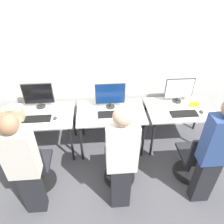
# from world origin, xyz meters

# --- Properties ---
(ground_plane) EXTENTS (20.00, 20.00, 0.00)m
(ground_plane) POSITION_xyz_m (0.00, 0.00, 0.00)
(ground_plane) COLOR #4C4C51
(wall_back) EXTENTS (12.00, 0.05, 2.80)m
(wall_back) POSITION_xyz_m (0.00, 0.84, 1.40)
(wall_back) COLOR silver
(wall_back) RESTS_ON ground_plane
(desk_left) EXTENTS (1.11, 0.71, 0.75)m
(desk_left) POSITION_xyz_m (-1.16, 0.36, 0.67)
(desk_left) COLOR silver
(desk_left) RESTS_ON ground_plane
(monitor_left) EXTENTS (0.48, 0.16, 0.44)m
(monitor_left) POSITION_xyz_m (-1.16, 0.59, 0.99)
(monitor_left) COLOR #2D2D2D
(monitor_left) RESTS_ON desk_left
(keyboard_left) EXTENTS (0.43, 0.17, 0.02)m
(keyboard_left) POSITION_xyz_m (-1.16, 0.25, 0.76)
(keyboard_left) COLOR black
(keyboard_left) RESTS_ON desk_left
(mouse_left) EXTENTS (0.06, 0.09, 0.03)m
(mouse_left) POSITION_xyz_m (-0.88, 0.23, 0.77)
(mouse_left) COLOR #333333
(mouse_left) RESTS_ON desk_left
(office_chair_left) EXTENTS (0.48, 0.48, 0.92)m
(office_chair_left) POSITION_xyz_m (-1.14, -0.41, 0.38)
(office_chair_left) COLOR black
(office_chair_left) RESTS_ON ground_plane
(person_left) EXTENTS (0.36, 0.21, 1.61)m
(person_left) POSITION_xyz_m (-1.10, -0.77, 0.88)
(person_left) COLOR #232328
(person_left) RESTS_ON ground_plane
(desk_center) EXTENTS (1.11, 0.71, 0.75)m
(desk_center) POSITION_xyz_m (0.00, 0.36, 0.67)
(desk_center) COLOR silver
(desk_center) RESTS_ON ground_plane
(monitor_center) EXTENTS (0.48, 0.16, 0.44)m
(monitor_center) POSITION_xyz_m (0.00, 0.49, 0.99)
(monitor_center) COLOR #2D2D2D
(monitor_center) RESTS_ON desk_center
(keyboard_center) EXTENTS (0.43, 0.17, 0.02)m
(keyboard_center) POSITION_xyz_m (0.00, 0.27, 0.76)
(keyboard_center) COLOR black
(keyboard_center) RESTS_ON desk_center
(mouse_center) EXTENTS (0.06, 0.09, 0.03)m
(mouse_center) POSITION_xyz_m (0.29, 0.24, 0.77)
(mouse_center) COLOR #333333
(mouse_center) RESTS_ON desk_center
(office_chair_center) EXTENTS (0.48, 0.48, 0.92)m
(office_chair_center) POSITION_xyz_m (0.07, -0.42, 0.38)
(office_chair_center) COLOR black
(office_chair_center) RESTS_ON ground_plane
(person_center) EXTENTS (0.36, 0.22, 1.66)m
(person_center) POSITION_xyz_m (0.04, -0.79, 0.90)
(person_center) COLOR #232328
(person_center) RESTS_ON ground_plane
(desk_right) EXTENTS (1.11, 0.71, 0.75)m
(desk_right) POSITION_xyz_m (1.16, 0.36, 0.67)
(desk_right) COLOR silver
(desk_right) RESTS_ON ground_plane
(monitor_right) EXTENTS (0.48, 0.16, 0.44)m
(monitor_right) POSITION_xyz_m (1.16, 0.56, 0.99)
(monitor_right) COLOR #2D2D2D
(monitor_right) RESTS_ON desk_right
(keyboard_right) EXTENTS (0.43, 0.17, 0.02)m
(keyboard_right) POSITION_xyz_m (1.16, 0.19, 0.76)
(keyboard_right) COLOR black
(keyboard_right) RESTS_ON desk_right
(mouse_right) EXTENTS (0.06, 0.09, 0.03)m
(mouse_right) POSITION_xyz_m (1.46, 0.21, 0.77)
(mouse_right) COLOR #333333
(mouse_right) RESTS_ON desk_right
(office_chair_right) EXTENTS (0.48, 0.48, 0.92)m
(office_chair_right) POSITION_xyz_m (1.18, -0.43, 0.38)
(office_chair_right) COLOR black
(office_chair_right) RESTS_ON ground_plane
(person_right) EXTENTS (0.36, 0.22, 1.69)m
(person_right) POSITION_xyz_m (1.16, -0.79, 0.93)
(person_right) COLOR #232328
(person_right) RESTS_ON ground_plane
(handbag) EXTENTS (0.30, 0.18, 0.25)m
(handbag) POSITION_xyz_m (-1.50, 0.25, 0.87)
(handbag) COLOR tan
(handbag) RESTS_ON desk_left
(placard_right) EXTENTS (0.16, 0.03, 0.08)m
(placard_right) POSITION_xyz_m (1.41, 0.39, 0.79)
(placard_right) COLOR yellow
(placard_right) RESTS_ON desk_right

